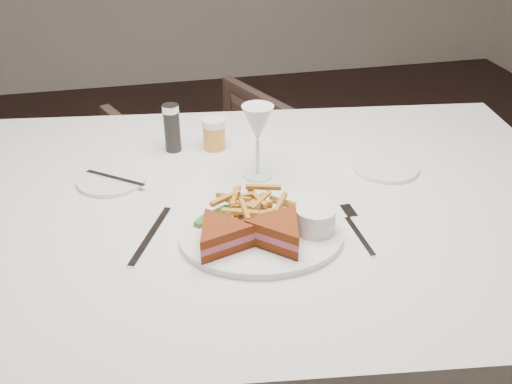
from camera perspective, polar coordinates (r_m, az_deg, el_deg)
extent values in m
plane|color=black|center=(1.99, -2.58, -13.94)|extent=(5.00, 5.00, 0.00)
cube|color=silver|center=(1.48, -0.43, -13.27)|extent=(1.61, 1.18, 0.75)
imported|color=#4E3830|center=(2.30, -4.83, 2.50)|extent=(0.79, 0.76, 0.63)
ellipsoid|color=white|center=(1.12, 0.56, -4.52)|extent=(0.35, 0.29, 0.01)
cube|color=silver|center=(1.15, -10.48, -4.30)|extent=(0.10, 0.19, 0.00)
cylinder|color=white|center=(1.36, -14.21, 1.26)|extent=(0.16, 0.16, 0.01)
cylinder|color=white|center=(1.40, 12.79, 2.47)|extent=(0.16, 0.16, 0.01)
cylinder|color=black|center=(1.45, -8.40, 6.34)|extent=(0.04, 0.04, 0.12)
cylinder|color=orange|center=(1.45, -4.21, 5.82)|extent=(0.06, 0.06, 0.08)
cube|color=#3B6322|center=(1.17, -3.94, -2.09)|extent=(0.06, 0.04, 0.01)
cube|color=#3B6322|center=(1.15, -5.16, -2.69)|extent=(0.05, 0.05, 0.01)
cylinder|color=white|center=(1.12, 5.92, -2.72)|extent=(0.08, 0.08, 0.05)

